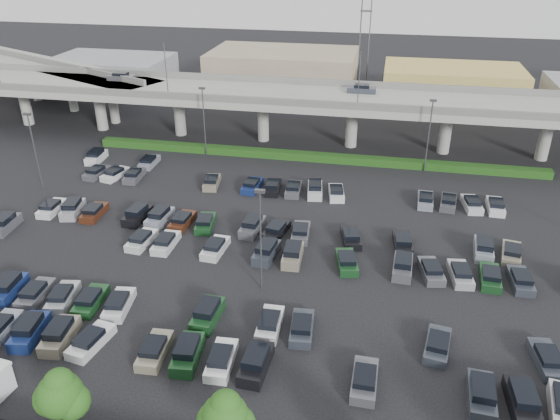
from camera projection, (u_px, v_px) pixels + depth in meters
The scene contains 9 objects.
ground at pixel (279, 246), 58.45m from camera, with size 280.00×280.00×0.00m, color black.
overpass at pixel (319, 101), 83.25m from camera, with size 150.00×13.00×15.80m.
on_ramp at pixel (52, 70), 102.02m from camera, with size 50.93×30.13×8.80m.
hedge at pixel (312, 157), 80.01m from camera, with size 66.00×1.60×1.10m, color #163D11.
tree_row at pixel (204, 415), 33.57m from camera, with size 65.07×3.66×5.94m.
parked_cars at pixel (249, 257), 55.24m from camera, with size 62.95×41.59×1.67m.
light_poles at pixel (244, 182), 58.07m from camera, with size 66.90×48.38×10.30m.
distant_buildings at pixel (401, 80), 108.51m from camera, with size 138.00×24.00×9.00m.
comm_tower at pixel (367, 8), 115.20m from camera, with size 2.40×2.40×30.00m.
Camera 1 is at (10.05, -49.25, 30.06)m, focal length 35.00 mm.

